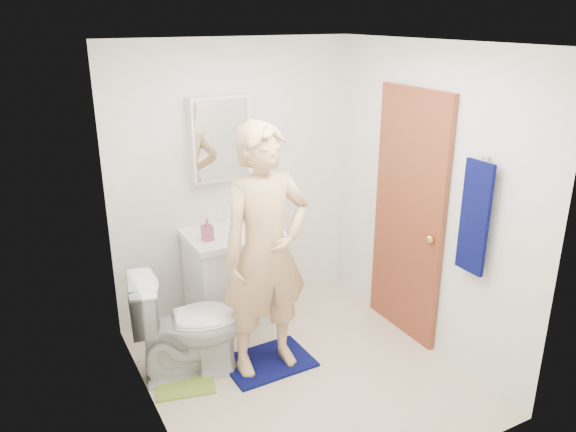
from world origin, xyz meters
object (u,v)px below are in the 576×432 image
object	(u,v)px
towel	(475,218)
man	(266,252)
medicine_cabinet	(219,138)
vanity_cabinet	(235,280)
toothbrush_cup	(250,218)
soap_dispenser	(207,229)
toilet	(189,324)

from	to	relation	value
towel	man	bearing A→B (deg)	148.72
medicine_cabinet	vanity_cabinet	bearing A→B (deg)	-90.00
man	towel	bearing A→B (deg)	-32.06
vanity_cabinet	toothbrush_cup	size ratio (longest dim) A/B	7.25
soap_dispenser	toothbrush_cup	bearing A→B (deg)	23.52
toilet	toothbrush_cup	xyz separation A→B (m)	(0.81, 0.67, 0.48)
towel	soap_dispenser	size ratio (longest dim) A/B	4.33
vanity_cabinet	toilet	bearing A→B (deg)	-138.04
medicine_cabinet	man	world-z (taller)	medicine_cabinet
toothbrush_cup	man	xyz separation A→B (m)	(-0.27, -0.87, 0.07)
toothbrush_cup	soap_dispenser	bearing A→B (deg)	-156.48
medicine_cabinet	soap_dispenser	world-z (taller)	medicine_cabinet
medicine_cabinet	toothbrush_cup	size ratio (longest dim) A/B	6.34
vanity_cabinet	toothbrush_cup	xyz separation A→B (m)	(0.21, 0.13, 0.49)
toilet	vanity_cabinet	bearing A→B (deg)	-37.01
medicine_cabinet	toilet	world-z (taller)	medicine_cabinet
soap_dispenser	vanity_cabinet	bearing A→B (deg)	15.48
soap_dispenser	toothbrush_cup	xyz separation A→B (m)	(0.46, 0.20, -0.05)
vanity_cabinet	medicine_cabinet	world-z (taller)	medicine_cabinet
vanity_cabinet	man	world-z (taller)	man
man	vanity_cabinet	bearing A→B (deg)	85.06
towel	medicine_cabinet	bearing A→B (deg)	124.61
medicine_cabinet	soap_dispenser	xyz separation A→B (m)	(-0.25, -0.29, -0.66)
medicine_cabinet	toothbrush_cup	xyz separation A→B (m)	(0.21, -0.09, -0.71)
vanity_cabinet	towel	bearing A→B (deg)	-51.53
vanity_cabinet	towel	xyz separation A→B (m)	(1.18, -1.48, 0.85)
toilet	soap_dispenser	distance (m)	0.78
vanity_cabinet	man	size ratio (longest dim) A/B	0.43
man	medicine_cabinet	bearing A→B (deg)	86.03
vanity_cabinet	medicine_cabinet	size ratio (longest dim) A/B	1.14
vanity_cabinet	medicine_cabinet	distance (m)	1.22
soap_dispenser	man	bearing A→B (deg)	-73.52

